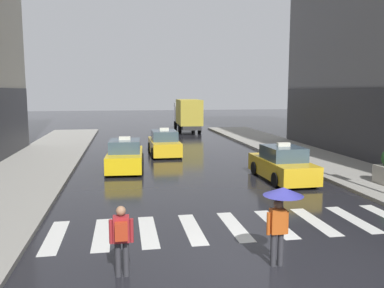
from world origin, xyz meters
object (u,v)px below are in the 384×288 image
taxi_second (125,156)px  pedestrian_with_backpack (121,236)px  box_truck (188,114)px  taxi_third (164,144)px  pedestrian_with_umbrella (281,205)px  taxi_lead (282,165)px

taxi_second → pedestrian_with_backpack: (-0.17, -12.67, 0.25)m
pedestrian_with_backpack → taxi_second: bearing=89.2°
box_truck → pedestrian_with_backpack: (-6.74, -32.06, -0.88)m
taxi_third → pedestrian_with_umbrella: 17.46m
taxi_lead → pedestrian_with_backpack: size_ratio=2.77×
taxi_second → taxi_third: bearing=61.1°
box_truck → taxi_lead: bearing=-88.1°
taxi_second → taxi_lead: bearing=-27.6°
taxi_second → box_truck: 20.50m
taxi_third → box_truck: 15.28m
pedestrian_with_umbrella → taxi_lead: bearing=67.2°
pedestrian_with_backpack → taxi_lead: bearing=49.7°
taxi_second → pedestrian_with_umbrella: bearing=-74.3°
taxi_lead → box_truck: 23.25m
taxi_lead → pedestrian_with_umbrella: 9.69m
taxi_lead → taxi_third: same height
taxi_third → pedestrian_with_umbrella: pedestrian_with_umbrella is taller
taxi_lead → pedestrian_with_backpack: bearing=-130.3°
taxi_third → pedestrian_with_umbrella: (1.00, -17.41, 0.79)m
taxi_lead → pedestrian_with_umbrella: pedestrian_with_umbrella is taller
taxi_lead → taxi_third: 9.75m
pedestrian_with_backpack → taxi_third: bearing=81.0°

